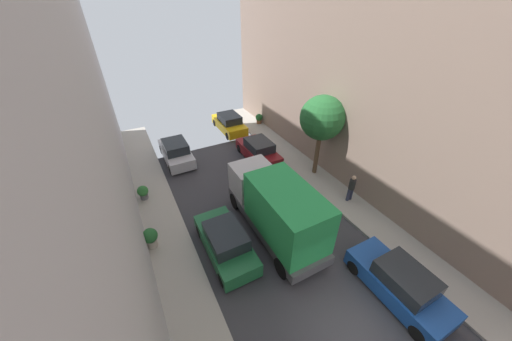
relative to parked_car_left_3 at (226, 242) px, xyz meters
name	(u,v)px	position (x,y,z in m)	size (l,w,h in m)	color
ground	(353,334)	(2.70, -5.61, -0.72)	(32.00, 32.00, 0.00)	#38383D
sidewalk_right	(438,276)	(7.70, -5.61, -0.64)	(2.00, 44.00, 0.15)	#A8A399
parked_car_left_3	(226,242)	(0.00, 0.00, 0.00)	(1.78, 4.20, 1.57)	#1E6638
parked_car_left_4	(176,152)	(0.00, 9.46, 0.00)	(1.78, 4.20, 1.57)	silver
parked_car_right_2	(400,283)	(5.40, -5.24, 0.00)	(1.78, 4.20, 1.57)	#194799
parked_car_right_3	(258,151)	(5.40, 6.80, 0.00)	(1.78, 4.20, 1.57)	maroon
parked_car_right_4	(229,123)	(5.40, 12.26, 0.00)	(1.78, 4.20, 1.57)	gold
delivery_truck	(277,208)	(2.70, -0.07, 1.07)	(2.26, 6.60, 3.38)	#4C4C51
pedestrian	(352,187)	(7.88, 0.05, 0.35)	(0.40, 0.36, 1.72)	#2D334C
street_tree_1	(322,118)	(7.89, 3.33, 3.36)	(2.73, 2.73, 5.32)	brown
potted_plant_0	(143,192)	(-2.86, 5.83, -0.09)	(0.63, 0.63, 0.88)	slate
potted_plant_1	(259,118)	(8.36, 12.20, -0.08)	(0.65, 0.65, 0.90)	brown
potted_plant_2	(150,237)	(-3.07, 1.92, 0.02)	(0.72, 0.72, 1.06)	#B2A899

